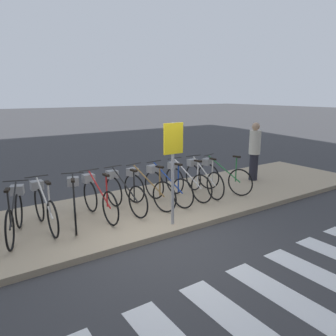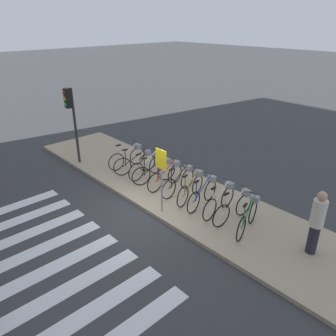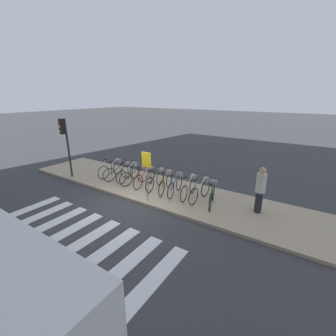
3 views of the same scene
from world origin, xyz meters
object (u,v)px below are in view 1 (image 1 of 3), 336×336
Objects in this scene: parked_bicycle_2 at (44,206)px; sign_post at (173,156)px; parked_bicycle_6 at (146,188)px; parked_bicycle_7 at (165,184)px; parked_bicycle_3 at (74,202)px; parked_bicycle_5 at (123,192)px; parked_bicycle_1 at (15,213)px; parked_bicycle_10 at (221,175)px; parked_bicycle_8 at (185,180)px; pedestrian at (255,150)px; parked_bicycle_4 at (98,197)px; parked_bicycle_9 at (202,177)px.

parked_bicycle_2 is 2.72m from sign_post.
parked_bicycle_7 is at bearing -1.43° from parked_bicycle_6.
parked_bicycle_3 is 0.96× the size of parked_bicycle_5.
parked_bicycle_1 is at bearing -179.52° from parked_bicycle_3.
parked_bicycle_2 is 1.03× the size of parked_bicycle_10.
sign_post is (2.74, -1.18, 0.95)m from parked_bicycle_1.
pedestrian is at bearing 4.35° from parked_bicycle_8.
parked_bicycle_1 is 3.13m from sign_post.
parked_bicycle_4 is 1.19m from parked_bicycle_6.
parked_bicycle_5 is 4.56m from pedestrian.
pedestrian is at bearing 2.62° from parked_bicycle_1.
pedestrian is 0.85× the size of sign_post.
parked_bicycle_2 is 1.00× the size of parked_bicycle_9.
parked_bicycle_2 is at bearing 179.63° from parked_bicycle_9.
parked_bicycle_1 is at bearing -177.97° from parked_bicycle_4.
parked_bicycle_10 is (3.46, -0.10, 0.00)m from parked_bicycle_4.
parked_bicycle_2 is 1.00× the size of parked_bicycle_5.
parked_bicycle_5 is at bearing 3.30° from parked_bicycle_4.
parked_bicycle_5 is 1.00× the size of parked_bicycle_8.
parked_bicycle_3 is 0.53m from parked_bicycle_4.
parked_bicycle_4 is at bearing -179.01° from parked_bicycle_8.
parked_bicycle_1 is 0.99× the size of parked_bicycle_10.
parked_bicycle_8 is 0.55m from parked_bicycle_9.
parked_bicycle_5 is at bearing 2.37° from parked_bicycle_1.
parked_bicycle_6 is at bearing -176.41° from pedestrian.
parked_bicycle_7 is at bearing 1.01° from parked_bicycle_3.
parked_bicycle_2 is at bearing 176.96° from parked_bicycle_4.
parked_bicycle_3 is at bearing -178.99° from parked_bicycle_7.
parked_bicycle_9 is (4.55, 0.09, 0.00)m from parked_bicycle_1.
parked_bicycle_2 and parked_bicycle_8 have the same top height.
parked_bicycle_6 and parked_bicycle_8 have the same top height.
parked_bicycle_6 is at bearing 85.55° from sign_post.
parked_bicycle_7 is at bearing -178.00° from parked_bicycle_9.
parked_bicycle_8 is at bearing 1.41° from parked_bicycle_1.
parked_bicycle_10 is 0.80× the size of sign_post.
parked_bicycle_4 is 0.62m from parked_bicycle_5.
parked_bicycle_5 is at bearing -177.26° from pedestrian.
parked_bicycle_4 is at bearing -177.19° from pedestrian.
parked_bicycle_2 and parked_bicycle_4 have the same top height.
parked_bicycle_3 is at bearing 179.31° from parked_bicycle_10.
parked_bicycle_4 is 1.72m from parked_bicycle_7.
parked_bicycle_4 is 0.97× the size of pedestrian.
parked_bicycle_4 is 5.18m from pedestrian.
parked_bicycle_8 is 2.83m from pedestrian.
parked_bicycle_5 is at bearing 179.92° from parked_bicycle_9.
parked_bicycle_2 is (0.55, 0.12, 0.00)m from parked_bicycle_1.
parked_bicycle_9 is 0.96× the size of pedestrian.
parked_bicycle_1 is 0.96× the size of parked_bicycle_8.
sign_post is (-1.27, -1.28, 0.95)m from parked_bicycle_8.
parked_bicycle_7 is at bearing -2.30° from parked_bicycle_5.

